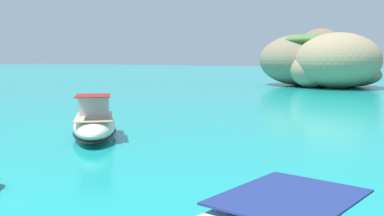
{
  "coord_description": "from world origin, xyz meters",
  "views": [
    {
      "loc": [
        15.47,
        -10.11,
        5.34
      ],
      "look_at": [
        1.56,
        17.38,
        1.74
      ],
      "focal_mm": 42.43,
      "sensor_mm": 36.0,
      "label": 1
    }
  ],
  "objects": [
    {
      "name": "islet_large",
      "position": [
        -0.28,
        69.55,
        4.47
      ],
      "size": [
        25.35,
        24.41,
        10.11
      ],
      "color": "#9E8966",
      "rests_on": "ground"
    },
    {
      "name": "motorboat_cream",
      "position": [
        -3.57,
        13.31,
        0.91
      ],
      "size": [
        7.73,
        8.96,
        2.87
      ],
      "color": "beige",
      "rests_on": "ground"
    }
  ]
}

